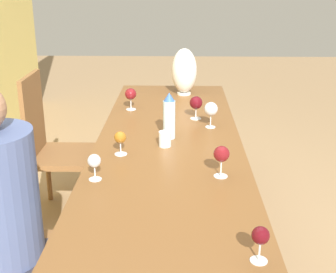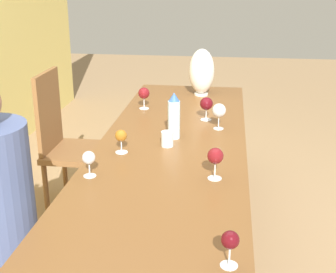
{
  "view_description": "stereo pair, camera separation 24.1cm",
  "coord_description": "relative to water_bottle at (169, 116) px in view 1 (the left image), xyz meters",
  "views": [
    {
      "loc": [
        -2.41,
        -0.06,
        1.65
      ],
      "look_at": [
        -0.13,
        0.0,
        0.84
      ],
      "focal_mm": 50.0,
      "sensor_mm": 36.0,
      "label": 1
    },
    {
      "loc": [
        -2.39,
        -0.3,
        1.65
      ],
      "look_at": [
        -0.13,
        0.0,
        0.84
      ],
      "focal_mm": 50.0,
      "sensor_mm": 36.0,
      "label": 2
    }
  ],
  "objects": [
    {
      "name": "ground_plane",
      "position": [
        -0.12,
        -0.0,
        -0.87
      ],
      "size": [
        14.0,
        14.0,
        0.0
      ],
      "primitive_type": "plane",
      "color": "#937551"
    },
    {
      "name": "dining_table",
      "position": [
        -0.12,
        -0.0,
        -0.2
      ],
      "size": [
        2.8,
        0.82,
        0.74
      ],
      "color": "brown",
      "rests_on": "ground_plane"
    },
    {
      "name": "water_bottle",
      "position": [
        0.0,
        0.0,
        0.0
      ],
      "size": [
        0.07,
        0.07,
        0.27
      ],
      "color": "silver",
      "rests_on": "dining_table"
    },
    {
      "name": "water_tumbler",
      "position": [
        -0.14,
        0.02,
        -0.09
      ],
      "size": [
        0.07,
        0.07,
        0.08
      ],
      "color": "silver",
      "rests_on": "dining_table"
    },
    {
      "name": "vase",
      "position": [
        1.0,
        -0.1,
        0.05
      ],
      "size": [
        0.19,
        0.19,
        0.35
      ],
      "color": "silver",
      "rests_on": "dining_table"
    },
    {
      "name": "wine_glass_0",
      "position": [
        0.37,
        -0.17,
        -0.02
      ],
      "size": [
        0.08,
        0.08,
        0.15
      ],
      "color": "silver",
      "rests_on": "dining_table"
    },
    {
      "name": "wine_glass_1",
      "position": [
        -1.2,
        -0.33,
        -0.04
      ],
      "size": [
        0.06,
        0.06,
        0.13
      ],
      "color": "silver",
      "rests_on": "dining_table"
    },
    {
      "name": "wine_glass_2",
      "position": [
        -0.26,
        0.24,
        -0.04
      ],
      "size": [
        0.07,
        0.07,
        0.13
      ],
      "color": "silver",
      "rests_on": "dining_table"
    },
    {
      "name": "wine_glass_3",
      "position": [
        -0.53,
        -0.26,
        -0.02
      ],
      "size": [
        0.08,
        0.08,
        0.15
      ],
      "color": "silver",
      "rests_on": "dining_table"
    },
    {
      "name": "wine_glass_4",
      "position": [
        0.57,
        0.27,
        -0.02
      ],
      "size": [
        0.08,
        0.08,
        0.15
      ],
      "color": "silver",
      "rests_on": "dining_table"
    },
    {
      "name": "wine_glass_5",
      "position": [
        -0.58,
        0.32,
        -0.04
      ],
      "size": [
        0.06,
        0.06,
        0.12
      ],
      "color": "silver",
      "rests_on": "dining_table"
    },
    {
      "name": "wine_glass_6",
      "position": [
        0.2,
        -0.25,
        -0.02
      ],
      "size": [
        0.08,
        0.08,
        0.16
      ],
      "color": "silver",
      "rests_on": "dining_table"
    },
    {
      "name": "chair_far",
      "position": [
        0.45,
        0.8,
        -0.35
      ],
      "size": [
        0.44,
        0.44,
        1.0
      ],
      "color": "brown",
      "rests_on": "ground_plane"
    },
    {
      "name": "person_near",
      "position": [
        -0.77,
        0.71,
        -0.22
      ],
      "size": [
        0.38,
        0.38,
        1.23
      ],
      "color": "#2D2D38",
      "rests_on": "ground_plane"
    }
  ]
}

